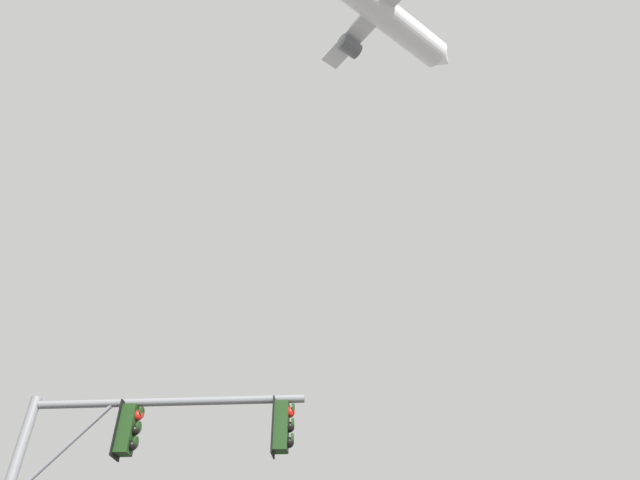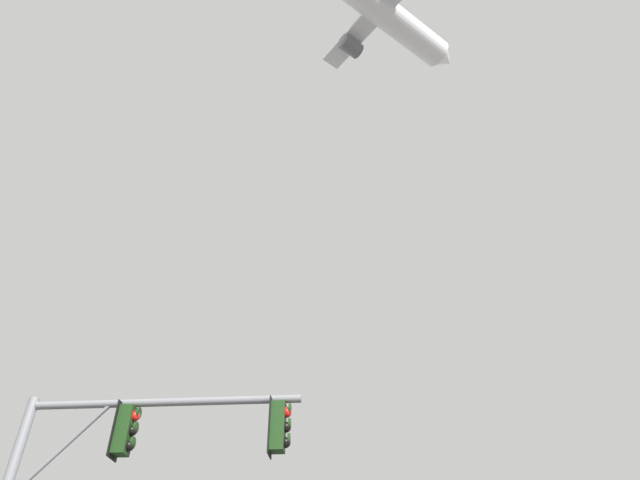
% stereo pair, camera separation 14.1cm
% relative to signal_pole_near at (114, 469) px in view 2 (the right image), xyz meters
% --- Properties ---
extents(signal_pole_near, '(5.41, 0.47, 5.54)m').
position_rel_signal_pole_near_xyz_m(signal_pole_near, '(0.00, 0.00, 0.00)').
color(signal_pole_near, slate).
rests_on(signal_pole_near, ground).
extents(airplane, '(16.58, 15.22, 5.47)m').
position_rel_signal_pole_near_xyz_m(airplane, '(8.40, 20.54, 48.64)').
color(airplane, white).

